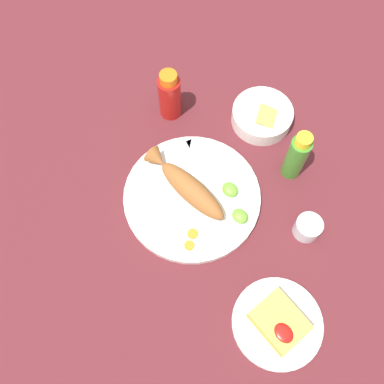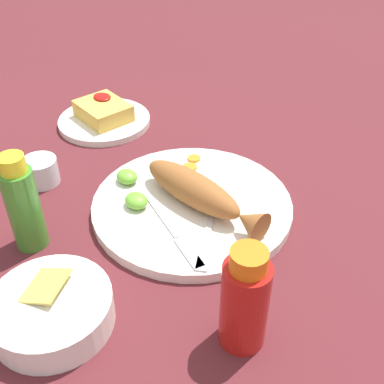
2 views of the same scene
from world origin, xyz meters
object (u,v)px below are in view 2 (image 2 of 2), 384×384
at_px(fork_far, 176,235).
at_px(guacamole_bowl, 51,309).
at_px(main_plate, 192,205).
at_px(fork_near, 208,234).
at_px(fried_fish, 200,193).
at_px(salt_cup, 41,173).
at_px(hot_sauce_bottle_red, 245,301).
at_px(hot_sauce_bottle_green, 23,205).
at_px(side_plate_fries, 104,121).

height_order(fork_far, guacamole_bowl, guacamole_bowl).
distance_m(main_plate, fork_near, 0.09).
relative_size(fried_fish, fork_far, 1.36).
xyz_separation_m(main_plate, guacamole_bowl, (-0.06, 0.29, 0.02)).
height_order(fork_near, salt_cup, salt_cup).
bearing_deg(fork_near, hot_sauce_bottle_red, 21.21).
bearing_deg(hot_sauce_bottle_red, hot_sauce_bottle_green, 20.37).
bearing_deg(salt_cup, fork_far, -163.76).
distance_m(fork_near, hot_sauce_bottle_red, 0.19).
bearing_deg(side_plate_fries, salt_cup, 118.97).
xyz_separation_m(fork_near, hot_sauce_bottle_green, (0.18, 0.21, 0.06)).
bearing_deg(hot_sauce_bottle_green, main_plate, -112.08).
distance_m(fork_near, hot_sauce_bottle_green, 0.28).
xyz_separation_m(main_plate, hot_sauce_bottle_green, (0.10, 0.25, 0.07)).
xyz_separation_m(fried_fish, side_plate_fries, (0.37, -0.04, -0.04)).
bearing_deg(hot_sauce_bottle_red, fork_far, -13.42).
xyz_separation_m(main_plate, fried_fish, (-0.02, -0.00, 0.04)).
distance_m(fried_fish, fork_far, 0.09).
bearing_deg(fried_fish, fork_near, 143.33).
bearing_deg(fork_near, side_plate_fries, -141.47).
distance_m(main_plate, side_plate_fries, 0.36).
relative_size(main_plate, fried_fish, 1.36).
height_order(fried_fish, side_plate_fries, fried_fish).
relative_size(hot_sauce_bottle_green, side_plate_fries, 0.81).
bearing_deg(hot_sauce_bottle_red, side_plate_fries, -15.58).
bearing_deg(salt_cup, side_plate_fries, -61.03).
bearing_deg(salt_cup, fried_fish, -148.17).
height_order(fried_fish, hot_sauce_bottle_green, hot_sauce_bottle_green).
bearing_deg(hot_sauce_bottle_green, guacamole_bowl, 163.97).
bearing_deg(hot_sauce_bottle_green, fork_far, -131.03).
bearing_deg(fork_far, main_plate, 136.72).
xyz_separation_m(fried_fish, fork_far, (-0.03, 0.08, -0.03)).
bearing_deg(fried_fish, salt_cup, 26.08).
relative_size(fried_fish, side_plate_fries, 1.25).
xyz_separation_m(main_plate, salt_cup, (0.24, 0.16, 0.01)).
relative_size(side_plate_fries, guacamole_bowl, 1.24).
relative_size(main_plate, hot_sauce_bottle_red, 2.22).
xyz_separation_m(fork_far, hot_sauce_bottle_red, (-0.19, 0.05, 0.05)).
distance_m(fried_fish, guacamole_bowl, 0.30).
xyz_separation_m(hot_sauce_bottle_green, guacamole_bowl, (-0.16, 0.05, -0.05)).
bearing_deg(guacamole_bowl, side_plate_fries, -39.15).
height_order(hot_sauce_bottle_red, side_plate_fries, hot_sauce_bottle_red).
bearing_deg(salt_cup, guacamole_bowl, 156.18).
bearing_deg(salt_cup, hot_sauce_bottle_green, 148.34).
relative_size(fork_far, salt_cup, 2.88).
relative_size(hot_sauce_bottle_red, salt_cup, 2.41).
bearing_deg(salt_cup, fork_near, -158.97).
bearing_deg(fried_fish, main_plate, -0.00).
distance_m(fork_far, side_plate_fries, 0.42).
bearing_deg(fork_near, salt_cup, -109.86).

